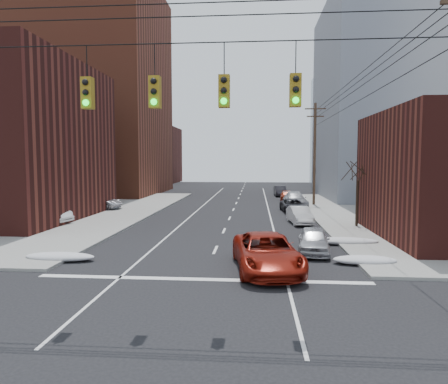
% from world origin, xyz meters
% --- Properties ---
extents(ground, '(160.00, 160.00, 0.00)m').
position_xyz_m(ground, '(0.00, 0.00, 0.00)').
color(ground, black).
rests_on(ground, ground).
extents(building_brick_tall, '(24.00, 20.00, 30.00)m').
position_xyz_m(building_brick_tall, '(-24.00, 48.00, 15.00)').
color(building_brick_tall, brown).
rests_on(building_brick_tall, ground).
extents(building_brick_far, '(22.00, 18.00, 12.00)m').
position_xyz_m(building_brick_far, '(-26.00, 74.00, 6.00)').
color(building_brick_far, '#451814').
rests_on(building_brick_far, ground).
extents(building_office, '(22.00, 20.00, 25.00)m').
position_xyz_m(building_office, '(22.00, 44.00, 12.50)').
color(building_office, gray).
rests_on(building_office, ground).
extents(building_glass, '(20.00, 18.00, 22.00)m').
position_xyz_m(building_glass, '(24.00, 70.00, 11.00)').
color(building_glass, gray).
rests_on(building_glass, ground).
extents(utility_pole_far, '(2.20, 0.28, 11.00)m').
position_xyz_m(utility_pole_far, '(8.50, 34.00, 5.78)').
color(utility_pole_far, '#473323').
rests_on(utility_pole_far, ground).
extents(traffic_signals, '(17.00, 0.42, 2.02)m').
position_xyz_m(traffic_signals, '(0.10, 2.97, 7.17)').
color(traffic_signals, black).
rests_on(traffic_signals, ground).
extents(bare_tree, '(2.09, 2.20, 4.93)m').
position_xyz_m(bare_tree, '(9.59, 20.00, 2.32)').
color(bare_tree, black).
rests_on(bare_tree, ground).
extents(snow_nw, '(3.50, 1.08, 0.42)m').
position_xyz_m(snow_nw, '(-7.40, 9.00, 0.21)').
color(snow_nw, silver).
rests_on(snow_nw, ground).
extents(snow_ne, '(3.00, 1.08, 0.42)m').
position_xyz_m(snow_ne, '(7.40, 9.50, 0.21)').
color(snow_ne, silver).
rests_on(snow_ne, ground).
extents(snow_east_far, '(4.00, 1.08, 0.42)m').
position_xyz_m(snow_east_far, '(7.40, 14.00, 0.21)').
color(snow_east_far, silver).
rests_on(snow_east_far, ground).
extents(red_pickup, '(3.45, 6.17, 1.63)m').
position_xyz_m(red_pickup, '(2.72, 8.12, 0.81)').
color(red_pickup, maroon).
rests_on(red_pickup, ground).
extents(parked_car_a, '(2.05, 4.15, 1.36)m').
position_xyz_m(parked_car_a, '(5.31, 11.71, 0.68)').
color(parked_car_a, '#B3B3B8').
rests_on(parked_car_a, ground).
extents(parked_car_b, '(1.88, 4.19, 1.33)m').
position_xyz_m(parked_car_b, '(5.64, 21.55, 0.67)').
color(parked_car_b, silver).
rests_on(parked_car_b, ground).
extents(parked_car_c, '(2.45, 4.65, 1.25)m').
position_xyz_m(parked_car_c, '(5.79, 28.47, 0.62)').
color(parked_car_c, black).
rests_on(parked_car_c, ground).
extents(parked_car_d, '(2.52, 5.37, 1.51)m').
position_xyz_m(parked_car_d, '(6.40, 32.90, 0.76)').
color(parked_car_d, '#A6A6AB').
rests_on(parked_car_d, ground).
extents(parked_car_e, '(1.77, 3.91, 1.30)m').
position_xyz_m(parked_car_e, '(5.98, 39.30, 0.65)').
color(parked_car_e, maroon).
rests_on(parked_car_e, ground).
extents(parked_car_f, '(1.67, 4.27, 1.38)m').
position_xyz_m(parked_car_f, '(5.57, 45.43, 0.69)').
color(parked_car_f, black).
rests_on(parked_car_f, ground).
extents(lot_car_a, '(4.91, 2.51, 1.54)m').
position_xyz_m(lot_car_a, '(-14.08, 19.33, 0.92)').
color(lot_car_a, silver).
rests_on(lot_car_a, sidewalk_nw).
extents(lot_car_b, '(4.94, 2.50, 1.34)m').
position_xyz_m(lot_car_b, '(-13.31, 28.35, 0.82)').
color(lot_car_b, silver).
rests_on(lot_car_b, sidewalk_nw).
extents(lot_car_c, '(5.77, 3.23, 1.58)m').
position_xyz_m(lot_car_c, '(-16.34, 18.91, 0.94)').
color(lot_car_c, black).
rests_on(lot_car_c, sidewalk_nw).
extents(lot_car_d, '(4.74, 3.43, 1.50)m').
position_xyz_m(lot_car_d, '(-18.28, 26.69, 0.90)').
color(lot_car_d, '#AEADB2').
rests_on(lot_car_d, sidewalk_nw).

